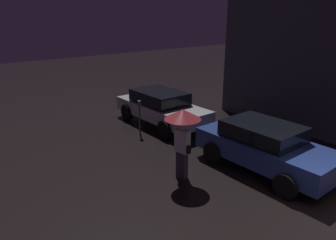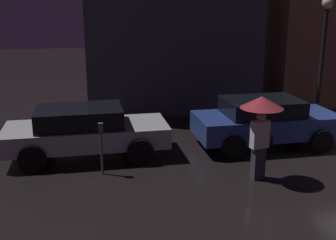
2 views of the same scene
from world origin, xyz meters
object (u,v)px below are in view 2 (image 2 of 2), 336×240
object	(u,v)px
parked_car_silver	(85,130)
street_lamp_near	(324,41)
parked_car_blue	(265,121)
pedestrian_with_umbrella	(261,115)
parking_meter	(101,143)

from	to	relation	value
parked_car_silver	street_lamp_near	xyz separation A→B (m)	(8.22, 2.16, 2.12)
parked_car_silver	parked_car_blue	world-z (taller)	parked_car_blue
pedestrian_with_umbrella	parking_meter	world-z (taller)	pedestrian_with_umbrella
parked_car_silver	pedestrian_with_umbrella	bearing A→B (deg)	-30.34
parked_car_blue	pedestrian_with_umbrella	distance (m)	2.69
street_lamp_near	pedestrian_with_umbrella	bearing A→B (deg)	-132.21
pedestrian_with_umbrella	parked_car_silver	bearing A→B (deg)	139.26
parked_car_silver	street_lamp_near	world-z (taller)	street_lamp_near
parked_car_blue	parking_meter	xyz separation A→B (m)	(-4.85, -1.31, 0.05)
parked_car_blue	parking_meter	distance (m)	5.03
parking_meter	street_lamp_near	world-z (taller)	street_lamp_near
parking_meter	parked_car_silver	bearing A→B (deg)	106.79
parked_car_blue	parking_meter	world-z (taller)	parked_car_blue
parking_meter	parked_car_blue	bearing A→B (deg)	15.16
pedestrian_with_umbrella	street_lamp_near	world-z (taller)	street_lamp_near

